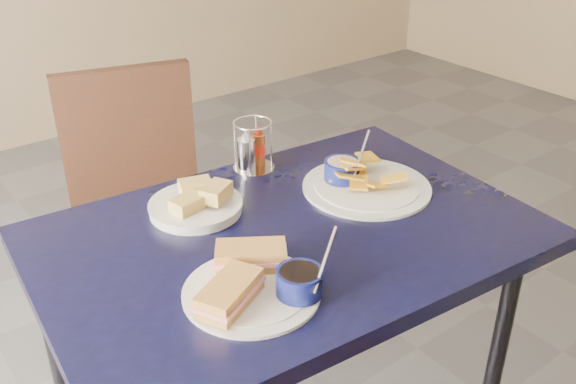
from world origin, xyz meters
TOP-DOWN VIEW (x-y plane):
  - dining_table at (-0.24, -0.08)m, footprint 1.15×0.82m
  - chair_far at (-0.28, 0.69)m, footprint 0.52×0.51m
  - sandwich_plate at (-0.43, -0.22)m, footprint 0.30×0.27m
  - plantain_plate at (0.02, -0.03)m, footprint 0.32×0.32m
  - bread_basket at (-0.36, 0.12)m, footprint 0.22×0.22m
  - condiment_caddy at (-0.13, 0.22)m, footprint 0.11×0.11m

SIDE VIEW (x-z plane):
  - chair_far at x=-0.28m, z-range 0.07..0.97m
  - dining_table at x=-0.24m, z-range 0.30..1.05m
  - plantain_plate at x=0.02m, z-range 0.71..0.83m
  - bread_basket at x=-0.36m, z-range 0.74..0.80m
  - sandwich_plate at x=-0.43m, z-range 0.72..0.83m
  - condiment_caddy at x=-0.13m, z-range 0.74..0.87m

